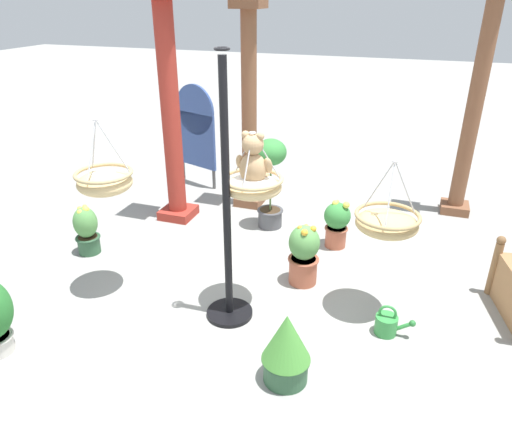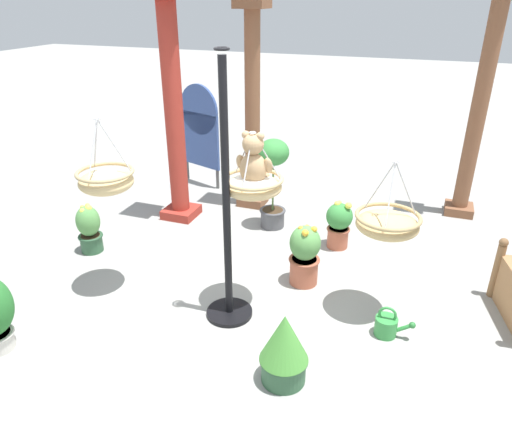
{
  "view_description": "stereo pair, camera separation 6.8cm",
  "coord_description": "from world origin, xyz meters",
  "px_view_note": "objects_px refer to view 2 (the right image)",
  "views": [
    {
      "loc": [
        1.21,
        -3.57,
        2.82
      ],
      "look_at": [
        -0.04,
        0.04,
        0.99
      ],
      "focal_mm": 33.22,
      "sensor_mm": 36.0,
      "label": 1
    },
    {
      "loc": [
        1.28,
        -3.54,
        2.82
      ],
      "look_at": [
        -0.04,
        0.04,
        0.99
      ],
      "focal_mm": 33.22,
      "sensor_mm": 36.0,
      "label": 2
    }
  ],
  "objects_px": {
    "greenhouse_pillar_left": "(174,118)",
    "display_sign_board": "(200,127)",
    "hanging_basket_left_high": "(106,180)",
    "greenhouse_pillar_far_back": "(252,115)",
    "watering_can": "(387,325)",
    "display_pole_central": "(228,245)",
    "greenhouse_pillar_right": "(479,110)",
    "hanging_basket_with_teddy": "(253,185)",
    "potted_plant_bushy_green": "(305,254)",
    "teddy_bear": "(254,162)",
    "potted_plant_conical_shrub": "(339,223)",
    "hanging_basket_right_low": "(387,223)",
    "potted_plant_small_succulent": "(89,228)",
    "potted_plant_tall_leafy": "(273,176)",
    "potted_plant_fern_front": "(284,348)"
  },
  "relations": [
    {
      "from": "display_pole_central",
      "to": "greenhouse_pillar_right",
      "type": "xyz_separation_m",
      "value": [
        2.11,
        3.23,
        0.69
      ]
    },
    {
      "from": "display_pole_central",
      "to": "hanging_basket_left_high",
      "type": "bearing_deg",
      "value": 178.32
    },
    {
      "from": "teddy_bear",
      "to": "potted_plant_conical_shrub",
      "type": "height_order",
      "value": "teddy_bear"
    },
    {
      "from": "potted_plant_bushy_green",
      "to": "greenhouse_pillar_far_back",
      "type": "bearing_deg",
      "value": 125.05
    },
    {
      "from": "potted_plant_small_succulent",
      "to": "potted_plant_conical_shrub",
      "type": "height_order",
      "value": "potted_plant_conical_shrub"
    },
    {
      "from": "greenhouse_pillar_right",
      "to": "potted_plant_bushy_green",
      "type": "height_order",
      "value": "greenhouse_pillar_right"
    },
    {
      "from": "hanging_basket_with_teddy",
      "to": "potted_plant_bushy_green",
      "type": "bearing_deg",
      "value": 54.79
    },
    {
      "from": "hanging_basket_right_low",
      "to": "greenhouse_pillar_right",
      "type": "height_order",
      "value": "greenhouse_pillar_right"
    },
    {
      "from": "potted_plant_small_succulent",
      "to": "display_sign_board",
      "type": "height_order",
      "value": "display_sign_board"
    },
    {
      "from": "potted_plant_fern_front",
      "to": "potted_plant_conical_shrub",
      "type": "distance_m",
      "value": 2.31
    },
    {
      "from": "display_pole_central",
      "to": "greenhouse_pillar_far_back",
      "type": "height_order",
      "value": "greenhouse_pillar_far_back"
    },
    {
      "from": "greenhouse_pillar_left",
      "to": "display_pole_central",
      "type": "bearing_deg",
      "value": -50.47
    },
    {
      "from": "potted_plant_small_succulent",
      "to": "hanging_basket_left_high",
      "type": "bearing_deg",
      "value": -34.71
    },
    {
      "from": "greenhouse_pillar_right",
      "to": "potted_plant_conical_shrub",
      "type": "xyz_separation_m",
      "value": [
        -1.4,
        -1.54,
        -1.14
      ]
    },
    {
      "from": "greenhouse_pillar_far_back",
      "to": "watering_can",
      "type": "distance_m",
      "value": 3.4
    },
    {
      "from": "display_sign_board",
      "to": "hanging_basket_left_high",
      "type": "bearing_deg",
      "value": -80.39
    },
    {
      "from": "potted_plant_fern_front",
      "to": "watering_can",
      "type": "bearing_deg",
      "value": 49.76
    },
    {
      "from": "display_sign_board",
      "to": "teddy_bear",
      "type": "bearing_deg",
      "value": -55.25
    },
    {
      "from": "hanging_basket_right_low",
      "to": "potted_plant_conical_shrub",
      "type": "distance_m",
      "value": 1.44
    },
    {
      "from": "potted_plant_bushy_green",
      "to": "potted_plant_tall_leafy",
      "type": "bearing_deg",
      "value": 122.27
    },
    {
      "from": "display_pole_central",
      "to": "display_sign_board",
      "type": "height_order",
      "value": "display_pole_central"
    },
    {
      "from": "greenhouse_pillar_left",
      "to": "display_sign_board",
      "type": "height_order",
      "value": "greenhouse_pillar_left"
    },
    {
      "from": "display_sign_board",
      "to": "hanging_basket_with_teddy",
      "type": "bearing_deg",
      "value": -55.47
    },
    {
      "from": "hanging_basket_left_high",
      "to": "potted_plant_small_succulent",
      "type": "relative_size",
      "value": 1.18
    },
    {
      "from": "teddy_bear",
      "to": "greenhouse_pillar_left",
      "type": "bearing_deg",
      "value": 136.95
    },
    {
      "from": "greenhouse_pillar_right",
      "to": "greenhouse_pillar_far_back",
      "type": "distance_m",
      "value": 2.91
    },
    {
      "from": "teddy_bear",
      "to": "potted_plant_fern_front",
      "type": "xyz_separation_m",
      "value": [
        0.59,
        -0.91,
        -1.15
      ]
    },
    {
      "from": "teddy_bear",
      "to": "potted_plant_small_succulent",
      "type": "height_order",
      "value": "teddy_bear"
    },
    {
      "from": "hanging_basket_with_teddy",
      "to": "hanging_basket_left_high",
      "type": "distance_m",
      "value": 1.42
    },
    {
      "from": "potted_plant_small_succulent",
      "to": "potted_plant_conical_shrub",
      "type": "relative_size",
      "value": 0.99
    },
    {
      "from": "greenhouse_pillar_left",
      "to": "potted_plant_tall_leafy",
      "type": "height_order",
      "value": "greenhouse_pillar_left"
    },
    {
      "from": "greenhouse_pillar_right",
      "to": "greenhouse_pillar_left",
      "type": "bearing_deg",
      "value": -158.44
    },
    {
      "from": "display_pole_central",
      "to": "teddy_bear",
      "type": "bearing_deg",
      "value": 61.23
    },
    {
      "from": "display_pole_central",
      "to": "greenhouse_pillar_left",
      "type": "relative_size",
      "value": 0.86
    },
    {
      "from": "greenhouse_pillar_right",
      "to": "potted_plant_small_succulent",
      "type": "bearing_deg",
      "value": -147.32
    },
    {
      "from": "display_pole_central",
      "to": "hanging_basket_right_low",
      "type": "height_order",
      "value": "display_pole_central"
    },
    {
      "from": "greenhouse_pillar_left",
      "to": "potted_plant_bushy_green",
      "type": "height_order",
      "value": "greenhouse_pillar_left"
    },
    {
      "from": "hanging_basket_right_low",
      "to": "potted_plant_tall_leafy",
      "type": "height_order",
      "value": "hanging_basket_right_low"
    },
    {
      "from": "greenhouse_pillar_far_back",
      "to": "display_sign_board",
      "type": "xyz_separation_m",
      "value": [
        -1.05,
        0.49,
        -0.39
      ]
    },
    {
      "from": "greenhouse_pillar_left",
      "to": "watering_can",
      "type": "xyz_separation_m",
      "value": [
        2.94,
        -1.59,
        -1.26
      ]
    },
    {
      "from": "hanging_basket_right_low",
      "to": "greenhouse_pillar_right",
      "type": "xyz_separation_m",
      "value": [
        0.79,
        2.68,
        0.5
      ]
    },
    {
      "from": "greenhouse_pillar_right",
      "to": "hanging_basket_left_high",
      "type": "bearing_deg",
      "value": -136.53
    },
    {
      "from": "watering_can",
      "to": "hanging_basket_with_teddy",
      "type": "bearing_deg",
      "value": 178.22
    },
    {
      "from": "greenhouse_pillar_right",
      "to": "watering_can",
      "type": "bearing_deg",
      "value": -102.38
    },
    {
      "from": "hanging_basket_left_high",
      "to": "potted_plant_conical_shrub",
      "type": "bearing_deg",
      "value": 39.99
    },
    {
      "from": "potted_plant_tall_leafy",
      "to": "potted_plant_conical_shrub",
      "type": "distance_m",
      "value": 1.03
    },
    {
      "from": "greenhouse_pillar_far_back",
      "to": "hanging_basket_right_low",
      "type": "bearing_deg",
      "value": -44.52
    },
    {
      "from": "teddy_bear",
      "to": "greenhouse_pillar_far_back",
      "type": "xyz_separation_m",
      "value": [
        -0.86,
        2.26,
        -0.16
      ]
    },
    {
      "from": "potted_plant_fern_front",
      "to": "watering_can",
      "type": "relative_size",
      "value": 1.79
    },
    {
      "from": "hanging_basket_left_high",
      "to": "greenhouse_pillar_left",
      "type": "distance_m",
      "value": 1.79
    }
  ]
}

